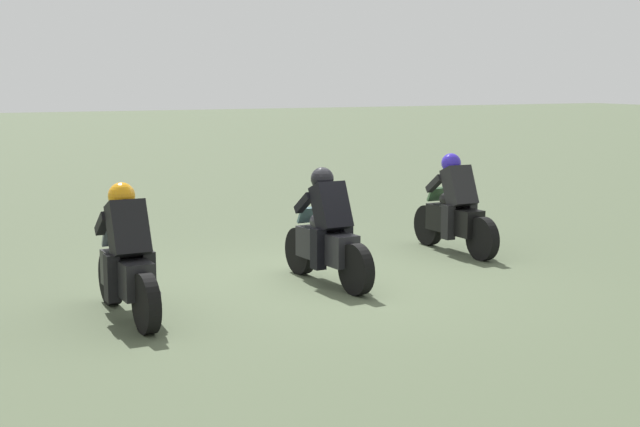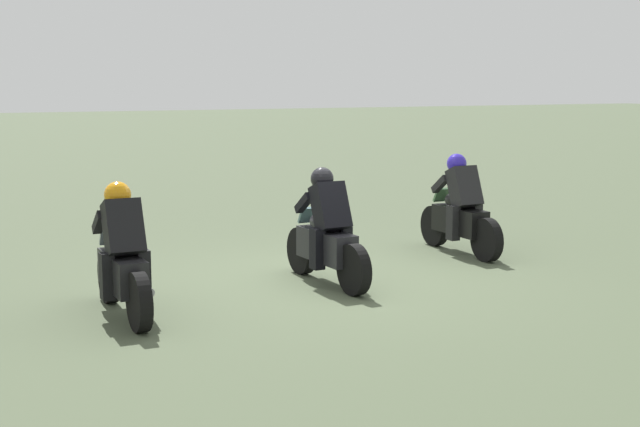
# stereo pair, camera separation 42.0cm
# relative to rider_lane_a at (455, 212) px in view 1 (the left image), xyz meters

# --- Properties ---
(ground_plane) EXTENTS (120.00, 120.00, 0.00)m
(ground_plane) POSITION_rel_rider_lane_a_xyz_m (-0.81, 2.74, -0.62)
(ground_plane) COLOR #4B563E
(rider_lane_a) EXTENTS (2.04, 0.54, 1.51)m
(rider_lane_a) POSITION_rel_rider_lane_a_xyz_m (0.00, 0.00, 0.00)
(rider_lane_a) COLOR black
(rider_lane_a) RESTS_ON ground_plane
(rider_lane_b) EXTENTS (2.04, 0.55, 1.51)m
(rider_lane_b) POSITION_rel_rider_lane_a_xyz_m (-1.07, 2.70, 0.00)
(rider_lane_b) COLOR black
(rider_lane_b) RESTS_ON ground_plane
(rider_lane_c) EXTENTS (2.04, 0.54, 1.51)m
(rider_lane_c) POSITION_rel_rider_lane_a_xyz_m (-1.61, 5.44, 0.00)
(rider_lane_c) COLOR black
(rider_lane_c) RESTS_ON ground_plane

